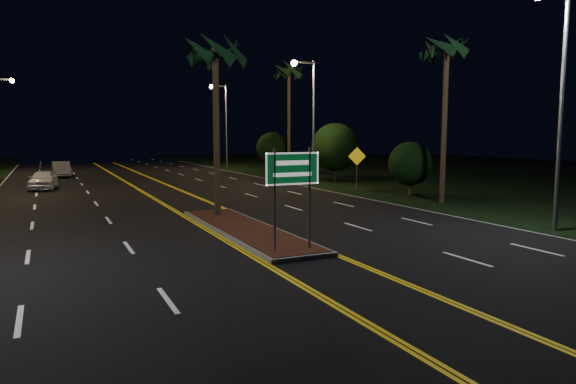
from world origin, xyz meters
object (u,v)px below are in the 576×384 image
highway_sign (292,178)px  car_near (43,178)px  median_island (245,229)px  palm_right_near (447,49)px  shrub_mid (335,147)px  streetlight_right_near (556,83)px  streetlight_right_mid (309,108)px  shrub_near (410,164)px  warning_sign (357,162)px  palm_median (215,52)px  car_far (61,168)px  palm_right_far (289,72)px  shrub_far (272,148)px  streetlight_right_far (223,116)px

highway_sign → car_near: highway_sign is taller
median_island → palm_right_near: bearing=13.5°
highway_sign → shrub_mid: bearing=56.6°
streetlight_right_near → shrub_mid: (3.39, 22.00, -2.93)m
streetlight_right_near → streetlight_right_mid: size_ratio=1.00×
shrub_near → warning_sign: (-1.52, 3.66, -0.03)m
shrub_near → palm_median: bearing=-165.5°
car_near → car_far: car_far is taller
streetlight_right_mid → warning_sign: size_ratio=3.12×
highway_sign → palm_right_far: size_ratio=0.31×
car_near → car_far: 10.93m
palm_right_far → shrub_far: (1.00, 6.00, -6.81)m
shrub_far → car_near: shrub_far is taller
shrub_far → warning_sign: size_ratio=1.37×
median_island → shrub_mid: bearing=50.5°
streetlight_right_near → streetlight_right_far: 40.00m
highway_sign → palm_median: palm_median is taller
median_island → palm_right_far: (12.80, 23.00, 9.06)m
shrub_far → palm_right_far: bearing=-99.5°
car_far → highway_sign: bearing=-82.0°
streetlight_right_far → shrub_far: (3.19, -6.00, -3.32)m
highway_sign → streetlight_right_mid: bearing=61.1°
streetlight_right_far → median_island: bearing=-106.9°
shrub_far → streetlight_right_mid: bearing=-102.8°
shrub_mid → car_near: shrub_mid is taller
shrub_far → warning_sign: bearing=-95.7°
streetlight_right_near → warning_sign: streetlight_right_near is taller
palm_median → shrub_mid: 19.97m
highway_sign → median_island: bearing=90.0°
shrub_mid → warning_sign: shrub_mid is taller
streetlight_right_near → car_far: (-16.28, 35.98, -4.87)m
streetlight_right_mid → palm_right_far: size_ratio=0.87×
palm_right_far → shrub_near: (0.70, -16.00, -7.20)m
streetlight_right_near → palm_right_far: size_ratio=0.87×
car_near → palm_median: bearing=-58.2°
car_far → car_near: bearing=-98.6°
median_island → streetlight_right_near: 12.99m
shrub_far → shrub_near: bearing=-90.8°
shrub_near → car_near: bearing=147.4°
palm_median → palm_right_near: (12.50, -0.50, 0.94)m
streetlight_right_far → palm_right_far: size_ratio=0.87×
car_far → shrub_near: bearing=-52.5°
shrub_near → shrub_mid: bearing=87.1°
streetlight_right_far → car_near: size_ratio=1.94×
shrub_near → shrub_far: size_ratio=0.83×
streetlight_right_mid → car_near: 19.07m
palm_right_far → car_far: size_ratio=2.19×
palm_median → palm_right_far: size_ratio=0.81×
median_island → streetlight_right_far: bearing=73.1°
median_island → palm_median: bearing=90.0°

